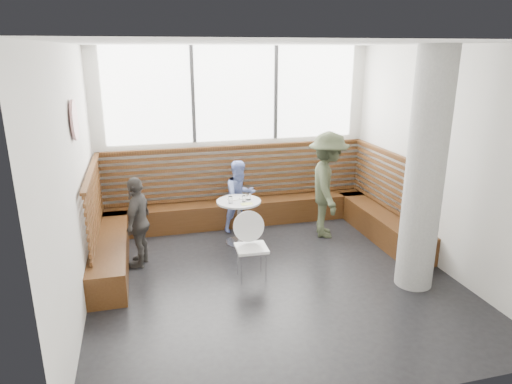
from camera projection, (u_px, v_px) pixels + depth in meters
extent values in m
cube|color=silver|center=(275.00, 170.00, 6.01)|extent=(5.00, 5.00, 3.20)
cube|color=black|center=(274.00, 279.00, 6.49)|extent=(5.00, 5.00, 0.01)
cube|color=white|center=(277.00, 43.00, 5.54)|extent=(5.00, 5.00, 0.01)
cube|color=white|center=(235.00, 94.00, 8.07)|extent=(4.50, 0.02, 1.65)
cube|color=#3F3F42|center=(193.00, 95.00, 7.88)|extent=(0.06, 0.04, 1.65)
cube|color=#3F3F42|center=(276.00, 93.00, 8.24)|extent=(0.06, 0.04, 1.65)
cube|color=#3F240F|center=(239.00, 212.00, 8.50)|extent=(5.00, 0.50, 0.45)
cube|color=#3F240F|center=(111.00, 246.00, 7.04)|extent=(0.50, 2.50, 0.45)
cube|color=#3F240F|center=(375.00, 220.00, 8.12)|extent=(0.50, 2.50, 0.45)
cube|color=#442611|center=(237.00, 172.00, 8.44)|extent=(4.88, 0.08, 0.98)
cube|color=#442611|center=(95.00, 203.00, 6.78)|extent=(0.08, 2.38, 0.98)
cube|color=#442611|center=(387.00, 180.00, 7.94)|extent=(0.08, 2.38, 0.98)
cylinder|color=gray|center=(425.00, 173.00, 5.90)|extent=(0.50, 0.50, 3.20)
cylinder|color=white|center=(74.00, 120.00, 5.58)|extent=(0.03, 0.50, 0.50)
cylinder|color=silver|center=(239.00, 242.00, 7.71)|extent=(0.46, 0.46, 0.03)
cylinder|color=silver|center=(239.00, 222.00, 7.60)|extent=(0.07, 0.07, 0.72)
cylinder|color=#B7B7BA|center=(239.00, 202.00, 7.50)|extent=(0.73, 0.73, 0.03)
cube|color=white|center=(251.00, 248.00, 6.39)|extent=(0.43, 0.41, 0.04)
cylinder|color=white|center=(248.00, 226.00, 6.49)|extent=(0.45, 0.10, 0.45)
cylinder|color=silver|center=(242.00, 270.00, 6.28)|extent=(0.02, 0.02, 0.44)
cylinder|color=silver|center=(266.00, 267.00, 6.37)|extent=(0.02, 0.02, 0.44)
cylinder|color=silver|center=(237.00, 261.00, 6.57)|extent=(0.02, 0.02, 0.44)
cylinder|color=silver|center=(260.00, 258.00, 6.65)|extent=(0.02, 0.02, 0.44)
imported|color=#383F2A|center=(328.00, 185.00, 7.79)|extent=(0.99, 1.32, 1.83)
imported|color=#7C8FD7|center=(240.00, 196.00, 8.08)|extent=(0.76, 0.68, 1.29)
imported|color=#44413E|center=(138.00, 222.00, 6.75)|extent=(0.58, 0.87, 1.37)
cylinder|color=white|center=(233.00, 199.00, 7.57)|extent=(0.21, 0.21, 0.01)
cylinder|color=white|center=(244.00, 198.00, 7.62)|extent=(0.20, 0.20, 0.01)
cylinder|color=white|center=(230.00, 200.00, 7.37)|extent=(0.07, 0.07, 0.11)
cylinder|color=white|center=(244.00, 199.00, 7.43)|extent=(0.06, 0.06, 0.10)
cylinder|color=white|center=(249.00, 196.00, 7.51)|extent=(0.08, 0.08, 0.12)
cube|color=#A5C64C|center=(247.00, 204.00, 7.33)|extent=(0.19, 0.14, 0.00)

